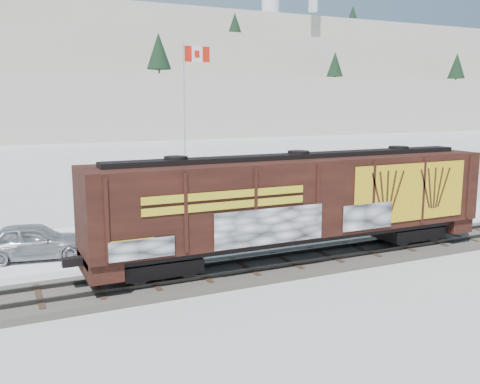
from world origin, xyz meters
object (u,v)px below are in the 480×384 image
hopper_railcar (298,199)px  car_dark (266,214)px  car_white (249,220)px  car_silver (34,241)px  flagpole (186,149)px

hopper_railcar → car_dark: 7.55m
car_white → car_dark: 2.12m
hopper_railcar → car_silver: bearing=150.4°
flagpole → car_dark: (2.04, -7.48, -3.18)m
car_dark → car_white: bearing=141.5°
hopper_railcar → car_white: size_ratio=3.76×
hopper_railcar → flagpole: 14.40m
car_silver → flagpole: bearing=-40.9°
hopper_railcar → flagpole: bearing=89.3°
car_silver → car_dark: bearing=-75.4°
car_white → hopper_railcar: bearing=159.1°
hopper_railcar → car_silver: (-10.18, 5.78, -2.04)m
flagpole → car_silver: 13.79m
hopper_railcar → car_white: (0.47, 5.67, -2.09)m
hopper_railcar → flagpole: size_ratio=1.67×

